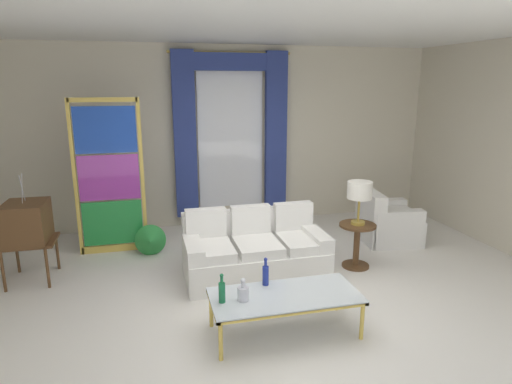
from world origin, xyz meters
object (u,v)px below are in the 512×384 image
(bottle_blue_decanter, at_px, (243,293))
(peacock_figurine, at_px, (150,241))
(couch_white_long, at_px, (254,251))
(table_lamp_brass, at_px, (360,192))
(coffee_table, at_px, (285,297))
(vintage_tv, at_px, (27,224))
(round_side_table, at_px, (357,241))
(armchair_white, at_px, (385,223))
(bottle_amber_squat, at_px, (222,291))
(stained_glass_divider, at_px, (109,181))
(bottle_crystal_tall, at_px, (266,274))

(bottle_blue_decanter, distance_m, peacock_figurine, 2.50)
(couch_white_long, xyz_separation_m, table_lamp_brass, (1.37, -0.12, 0.72))
(coffee_table, bearing_deg, peacock_figurine, 118.05)
(vintage_tv, bearing_deg, round_side_table, -8.49)
(couch_white_long, distance_m, peacock_figurine, 1.58)
(bottle_blue_decanter, relative_size, vintage_tv, 0.17)
(round_side_table, distance_m, table_lamp_brass, 0.67)
(armchair_white, bearing_deg, table_lamp_brass, -138.11)
(coffee_table, height_order, table_lamp_brass, table_lamp_brass)
(peacock_figurine, height_order, table_lamp_brass, table_lamp_brass)
(peacock_figurine, distance_m, round_side_table, 2.85)
(couch_white_long, relative_size, table_lamp_brass, 3.10)
(bottle_blue_decanter, height_order, armchair_white, armchair_white)
(couch_white_long, height_order, vintage_tv, vintage_tv)
(bottle_amber_squat, distance_m, vintage_tv, 2.82)
(peacock_figurine, bearing_deg, armchair_white, -3.91)
(coffee_table, height_order, vintage_tv, vintage_tv)
(armchair_white, xyz_separation_m, table_lamp_brass, (-0.89, -0.80, 0.74))
(bottle_blue_decanter, relative_size, table_lamp_brass, 0.40)
(stained_glass_divider, xyz_separation_m, peacock_figurine, (0.51, -0.32, -0.84))
(coffee_table, bearing_deg, bottle_amber_squat, -179.42)
(armchair_white, height_order, stained_glass_divider, stained_glass_divider)
(bottle_blue_decanter, distance_m, stained_glass_divider, 3.03)
(bottle_crystal_tall, height_order, vintage_tv, vintage_tv)
(coffee_table, bearing_deg, stained_glass_divider, 123.44)
(stained_glass_divider, bearing_deg, table_lamp_brass, -23.27)
(bottle_crystal_tall, xyz_separation_m, table_lamp_brass, (1.54, 1.04, 0.50))
(bottle_crystal_tall, distance_m, stained_glass_divider, 2.95)
(coffee_table, distance_m, vintage_tv, 3.30)
(bottle_blue_decanter, relative_size, peacock_figurine, 0.38)
(stained_glass_divider, relative_size, table_lamp_brass, 3.86)
(vintage_tv, xyz_separation_m, round_side_table, (4.09, -0.61, -0.37))
(peacock_figurine, xyz_separation_m, round_side_table, (2.65, -1.04, 0.14))
(bottle_crystal_tall, xyz_separation_m, peacock_figurine, (-1.11, 2.08, -0.31))
(bottle_blue_decanter, xyz_separation_m, round_side_table, (1.82, 1.31, -0.13))
(coffee_table, relative_size, bottle_blue_decanter, 6.38)
(vintage_tv, distance_m, round_side_table, 4.15)
(couch_white_long, relative_size, vintage_tv, 1.31)
(bottle_amber_squat, distance_m, stained_glass_divider, 2.93)
(coffee_table, distance_m, peacock_figurine, 2.64)
(bottle_blue_decanter, bearing_deg, coffee_table, 2.57)
(round_side_table, bearing_deg, coffee_table, -137.52)
(armchair_white, bearing_deg, bottle_blue_decanter, -142.20)
(coffee_table, bearing_deg, table_lamp_brass, 42.48)
(armchair_white, bearing_deg, peacock_figurine, 176.09)
(stained_glass_divider, height_order, round_side_table, stained_glass_divider)
(bottle_amber_squat, distance_m, table_lamp_brass, 2.45)
(bottle_amber_squat, bearing_deg, couch_white_long, 65.29)
(couch_white_long, bearing_deg, table_lamp_brass, -4.79)
(coffee_table, relative_size, bottle_amber_squat, 5.05)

